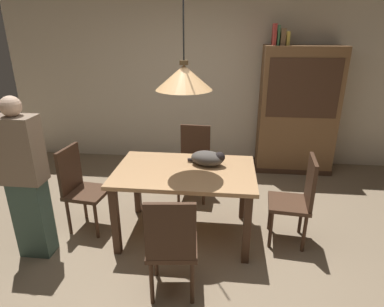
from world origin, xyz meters
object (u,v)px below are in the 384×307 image
at_px(chair_left_side, 80,185).
at_px(book_green_slim, 278,35).
at_px(chair_right_side, 298,197).
at_px(book_brown_thick, 282,37).
at_px(chair_near_front, 172,244).
at_px(cat_sleeping, 208,158).
at_px(book_red_tall, 274,34).
at_px(chair_far_back, 194,159).
at_px(book_yellow_short, 287,38).
at_px(dining_table, 185,179).
at_px(hutch_bookcase, 297,114).
at_px(person_standing, 26,181).
at_px(pendant_lamp, 184,77).

relative_size(chair_left_side, book_green_slim, 3.58).
xyz_separation_m(chair_right_side, book_brown_thick, (-0.02, 1.89, 1.45)).
xyz_separation_m(chair_near_front, cat_sleeping, (0.22, 1.02, 0.32)).
distance_m(chair_near_front, book_red_tall, 3.29).
xyz_separation_m(chair_left_side, cat_sleeping, (1.35, 0.14, 0.32)).
relative_size(chair_far_back, book_yellow_short, 4.65).
bearing_deg(book_red_tall, book_brown_thick, 0.00).
distance_m(book_green_slim, book_yellow_short, 0.14).
bearing_deg(cat_sleeping, dining_table, -147.23).
relative_size(chair_near_front, hutch_bookcase, 0.50).
height_order(hutch_bookcase, book_red_tall, book_red_tall).
height_order(chair_right_side, book_yellow_short, book_yellow_short).
xyz_separation_m(cat_sleeping, book_yellow_short, (0.96, 1.74, 1.11)).
bearing_deg(book_yellow_short, chair_left_side, -140.94).
bearing_deg(chair_left_side, dining_table, -0.47).
xyz_separation_m(dining_table, chair_far_back, (0.00, 0.88, -0.14)).
bearing_deg(book_yellow_short, person_standing, -137.69).
height_order(pendant_lamp, book_green_slim, pendant_lamp).
distance_m(chair_right_side, book_brown_thick, 2.38).
xyz_separation_m(hutch_bookcase, book_green_slim, (-0.38, 0.00, 1.09)).
bearing_deg(book_yellow_short, chair_near_front, -113.01).
distance_m(hutch_bookcase, person_standing, 3.68).
relative_size(pendant_lamp, hutch_bookcase, 0.70).
xyz_separation_m(dining_table, chair_left_side, (-1.13, 0.01, -0.14)).
bearing_deg(cat_sleeping, chair_left_side, -174.27).
distance_m(pendant_lamp, book_brown_thick, 2.21).
height_order(chair_right_side, book_red_tall, book_red_tall).
height_order(chair_near_front, chair_left_side, same).
distance_m(chair_right_side, person_standing, 2.58).
bearing_deg(chair_left_side, book_green_slim, 40.69).
xyz_separation_m(book_red_tall, book_brown_thick, (0.11, 0.00, -0.03)).
bearing_deg(chair_right_side, cat_sleeping, 170.40).
xyz_separation_m(chair_near_front, hutch_bookcase, (1.42, 2.76, 0.38)).
bearing_deg(person_standing, chair_right_side, 10.25).
bearing_deg(chair_right_side, book_green_slim, 92.32).
relative_size(cat_sleeping, book_yellow_short, 2.00).
relative_size(chair_near_front, book_brown_thick, 3.88).
bearing_deg(book_red_tall, chair_right_side, -86.20).
xyz_separation_m(chair_near_front, book_yellow_short, (1.17, 2.76, 1.43)).
bearing_deg(person_standing, chair_near_front, -16.41).
bearing_deg(chair_far_back, book_green_slim, 43.83).
bearing_deg(hutch_bookcase, pendant_lamp, -127.28).
bearing_deg(person_standing, cat_sleeping, 20.57).
relative_size(cat_sleeping, pendant_lamp, 0.31).
distance_m(chair_right_side, chair_near_front, 1.42).
bearing_deg(pendant_lamp, book_red_tall, 61.97).
xyz_separation_m(cat_sleeping, book_green_slim, (0.83, 1.74, 1.15)).
height_order(chair_right_side, book_green_slim, book_green_slim).
relative_size(chair_left_side, hutch_bookcase, 0.50).
bearing_deg(person_standing, book_yellow_short, 42.31).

